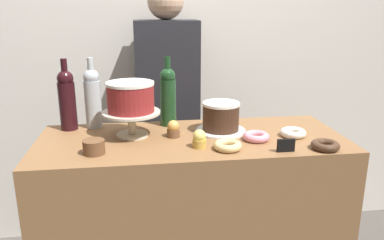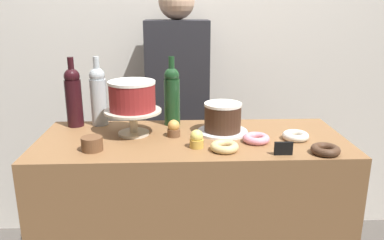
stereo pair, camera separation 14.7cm
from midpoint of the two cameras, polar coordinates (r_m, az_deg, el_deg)
name	(u,v)px [view 1 (the left image)]	position (r m, az deg, el deg)	size (l,w,h in m)	color
back_wall	(173,36)	(2.42, -4.55, 12.29)	(6.00, 0.05, 2.60)	silver
display_counter	(192,232)	(1.87, -2.35, -16.23)	(1.32, 0.54, 0.93)	brown
cake_stand_pedestal	(132,119)	(1.70, -11.38, 0.10)	(0.25, 0.25, 0.11)	beige
white_layer_cake	(131,97)	(1.67, -11.57, 3.34)	(0.20, 0.20, 0.13)	maroon
silver_serving_platter	(221,131)	(1.74, 1.83, -1.62)	(0.22, 0.22, 0.01)	white
chocolate_round_cake	(221,116)	(1.72, 1.85, 0.54)	(0.17, 0.17, 0.13)	#3D2619
wine_bottle_dark_red	(67,99)	(1.86, -20.16, 2.94)	(0.08, 0.08, 0.33)	black
wine_bottle_green	(168,95)	(1.82, -5.90, 3.61)	(0.08, 0.08, 0.33)	#193D1E
wine_bottle_clear	(93,97)	(1.85, -16.68, 3.23)	(0.08, 0.08, 0.33)	#B2BCC1
cupcake_lemon	(199,139)	(1.54, -1.63, -2.87)	(0.06, 0.06, 0.07)	gold
cupcake_caramel	(173,129)	(1.67, -5.30, -1.40)	(0.06, 0.06, 0.07)	brown
donut_chocolate	(325,145)	(1.60, 16.61, -3.65)	(0.11, 0.11, 0.03)	#472D1E
donut_glazed	(228,146)	(1.53, 2.55, -3.84)	(0.11, 0.11, 0.03)	#E0C17F
donut_sugar	(293,133)	(1.72, 12.35, -1.88)	(0.11, 0.11, 0.03)	silver
donut_pink	(256,137)	(1.64, 6.94, -2.48)	(0.11, 0.11, 0.03)	pink
cookie_stack	(94,147)	(1.55, -16.96, -3.87)	(0.08, 0.08, 0.05)	brown
price_sign_chalkboard	(286,145)	(1.53, 11.04, -3.74)	(0.07, 0.01, 0.05)	black
barista_figure	(168,117)	(2.30, -5.43, 0.37)	(0.36, 0.22, 1.60)	black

